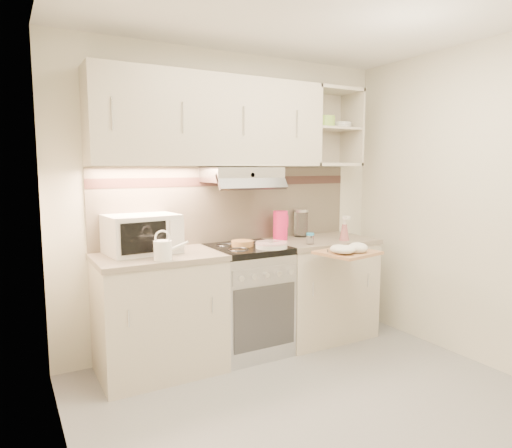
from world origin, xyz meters
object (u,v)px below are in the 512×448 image
plate_stack (271,245)px  glass_jar (301,223)px  watering_can (164,249)px  spray_bottle (344,230)px  microwave (142,234)px  electric_range (247,299)px  cutting_board (347,253)px  pink_pitcher (280,225)px

plate_stack → glass_jar: size_ratio=1.00×
watering_can → spray_bottle: (1.65, 0.05, 0.01)m
watering_can → microwave: bearing=118.4°
electric_range → watering_can: size_ratio=3.70×
glass_jar → spray_bottle: glass_jar is taller
microwave → cutting_board: size_ratio=1.28×
glass_jar → watering_can: bearing=-163.7°
plate_stack → spray_bottle: spray_bottle is taller
glass_jar → spray_bottle: size_ratio=1.09×
pink_pitcher → glass_jar: 0.27m
microwave → pink_pitcher: bearing=-4.4°
pink_pitcher → electric_range: bearing=-158.1°
cutting_board → glass_jar: bearing=74.5°
microwave → pink_pitcher: (1.25, 0.03, -0.02)m
electric_range → plate_stack: bearing=-55.2°
pink_pitcher → spray_bottle: (0.47, -0.32, -0.04)m
glass_jar → spray_bottle: (0.21, -0.37, -0.04)m
watering_can → glass_jar: (1.45, 0.42, 0.05)m
electric_range → pink_pitcher: bearing=19.1°
microwave → watering_can: bearing=-85.5°
plate_stack → pink_pitcher: pink_pitcher is taller
microwave → glass_jar: bearing=-2.5°
watering_can → pink_pitcher: size_ratio=0.95×
microwave → electric_range: bearing=-13.6°
electric_range → pink_pitcher: size_ratio=3.50×
plate_stack → spray_bottle: 0.76m
electric_range → spray_bottle: bearing=-11.0°
watering_can → spray_bottle: size_ratio=1.05×
glass_jar → plate_stack: bearing=-145.3°
electric_range → microwave: (-0.83, 0.12, 0.59)m
pink_pitcher → glass_jar: size_ratio=1.02×
plate_stack → microwave: bearing=162.8°
microwave → watering_can: (0.06, -0.34, -0.07)m
spray_bottle → microwave: bearing=168.4°
microwave → watering_can: microwave is taller
electric_range → cutting_board: 0.91m
pink_pitcher → plate_stack: bearing=-129.0°
electric_range → plate_stack: plate_stack is taller
microwave → cutting_board: 1.59m
cutting_board → pink_pitcher: bearing=96.0°
electric_range → cutting_board: size_ratio=2.11×
watering_can → glass_jar: glass_jar is taller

